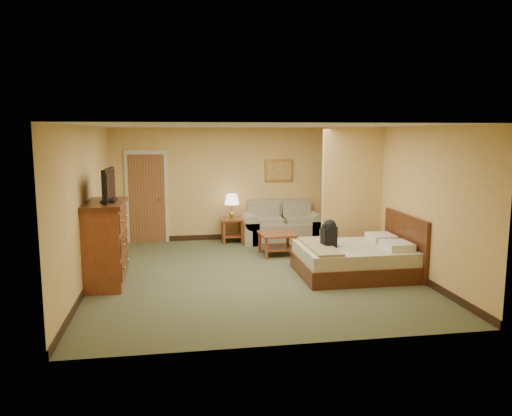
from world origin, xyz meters
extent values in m
plane|color=#4C5335|center=(0.00, 0.00, 0.00)|extent=(6.00, 6.00, 0.00)
plane|color=white|center=(0.00, 0.00, 2.60)|extent=(6.00, 6.00, 0.00)
cube|color=#DBAF5D|center=(0.00, 3.00, 1.30)|extent=(5.50, 0.02, 2.60)
cube|color=#DBAF5D|center=(-2.75, 0.00, 1.30)|extent=(0.02, 6.00, 2.60)
cube|color=#DBAF5D|center=(2.75, 0.00, 1.30)|extent=(0.02, 6.00, 2.60)
cube|color=#DBAF5D|center=(2.15, 0.93, 1.30)|extent=(1.20, 0.15, 2.60)
cube|color=beige|center=(-1.95, 2.97, 1.05)|extent=(0.94, 0.06, 2.10)
cube|color=brown|center=(-1.95, 2.96, 1.00)|extent=(0.80, 0.04, 2.00)
cylinder|color=#B59642|center=(-1.65, 2.90, 1.00)|extent=(0.04, 0.12, 0.04)
cube|color=black|center=(0.00, 2.99, 0.06)|extent=(5.50, 0.02, 0.12)
cube|color=gray|center=(1.10, 2.52, 0.23)|extent=(1.51, 0.81, 0.45)
cube|color=gray|center=(1.10, 2.88, 0.69)|extent=(1.51, 0.19, 0.48)
cube|color=gray|center=(0.34, 2.52, 0.25)|extent=(0.32, 0.81, 0.51)
cube|color=gray|center=(1.85, 2.52, 0.25)|extent=(0.32, 0.81, 0.51)
cube|color=brown|center=(-0.05, 2.65, 0.53)|extent=(0.50, 0.50, 0.04)
cube|color=brown|center=(-0.05, 2.65, 0.15)|extent=(0.42, 0.42, 0.03)
cube|color=brown|center=(-0.26, 2.45, 0.26)|extent=(0.05, 0.05, 0.51)
cube|color=brown|center=(0.15, 2.45, 0.26)|extent=(0.05, 0.05, 0.51)
cube|color=brown|center=(-0.26, 2.85, 0.26)|extent=(0.05, 0.05, 0.51)
cube|color=brown|center=(0.15, 2.85, 0.26)|extent=(0.05, 0.05, 0.51)
cylinder|color=#B59642|center=(-0.05, 2.65, 0.57)|extent=(0.17, 0.17, 0.04)
cylinder|color=#B59642|center=(-0.05, 2.65, 0.79)|extent=(0.02, 0.02, 0.28)
cone|color=white|center=(-0.05, 2.65, 0.99)|extent=(0.34, 0.34, 0.23)
cube|color=brown|center=(0.73, 1.32, 0.44)|extent=(0.74, 0.74, 0.04)
cube|color=brown|center=(0.73, 1.32, 0.15)|extent=(0.64, 0.64, 0.03)
cube|color=brown|center=(0.42, 1.01, 0.21)|extent=(0.05, 0.05, 0.43)
cube|color=brown|center=(1.03, 1.62, 0.21)|extent=(0.05, 0.05, 0.43)
cube|color=#B78E3F|center=(1.10, 2.98, 1.60)|extent=(0.68, 0.03, 0.53)
cube|color=#AD7435|center=(1.10, 2.96, 1.60)|extent=(0.57, 0.02, 0.41)
cube|color=brown|center=(-2.48, -0.17, 0.66)|extent=(0.60, 1.20, 1.31)
cube|color=#441E0F|center=(-2.48, -0.17, 1.35)|extent=(0.68, 1.29, 0.07)
cube|color=black|center=(-2.38, -0.17, 1.39)|extent=(0.23, 0.39, 0.03)
cube|color=black|center=(-2.38, -0.17, 1.65)|extent=(0.10, 0.88, 0.53)
cube|color=#441E0F|center=(1.75, -0.32, 0.14)|extent=(1.92, 1.53, 0.29)
cube|color=beige|center=(1.75, -0.32, 0.40)|extent=(1.86, 1.48, 0.23)
cube|color=#441E0F|center=(2.71, -0.32, 0.53)|extent=(0.06, 1.63, 1.05)
cube|color=white|center=(2.40, -0.65, 0.57)|extent=(0.43, 0.53, 0.13)
cube|color=white|center=(2.40, 0.02, 0.57)|extent=(0.43, 0.53, 0.13)
cube|color=olive|center=(1.13, -0.32, 0.54)|extent=(0.43, 1.44, 0.05)
cube|color=black|center=(1.32, -0.27, 0.70)|extent=(0.21, 0.29, 0.37)
sphere|color=black|center=(1.32, -0.27, 0.89)|extent=(0.22, 0.22, 0.22)
camera|label=1|loc=(-1.31, -8.46, 2.50)|focal=35.00mm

